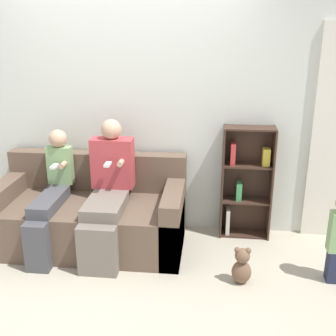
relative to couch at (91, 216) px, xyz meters
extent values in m
plane|color=#B2A893|center=(0.31, -0.54, -0.29)|extent=(14.00, 14.00, 0.00)
cube|color=silver|center=(0.31, 0.49, 0.98)|extent=(10.00, 0.06, 2.55)
cube|color=brown|center=(0.00, -0.11, -0.06)|extent=(1.84, 0.73, 0.46)
cube|color=brown|center=(0.00, 0.34, 0.13)|extent=(1.84, 0.17, 0.85)
cube|color=brown|center=(-0.83, -0.11, 0.02)|extent=(0.18, 0.73, 0.64)
cube|color=brown|center=(0.83, -0.11, 0.02)|extent=(0.18, 0.73, 0.64)
cube|color=#70665B|center=(0.21, -0.54, -0.06)|extent=(0.35, 0.12, 0.46)
cube|color=#70665B|center=(0.21, -0.22, 0.22)|extent=(0.35, 0.53, 0.11)
cube|color=#B73D42|center=(0.21, 0.14, 0.52)|extent=(0.41, 0.18, 0.49)
sphere|color=tan|center=(0.21, 0.14, 0.86)|extent=(0.19, 0.19, 0.19)
cylinder|color=tan|center=(0.33, 0.00, 0.57)|extent=(0.05, 0.10, 0.05)
cube|color=white|center=(0.21, -0.05, 0.57)|extent=(0.05, 0.12, 0.02)
cube|color=#47474C|center=(-0.33, -0.54, -0.06)|extent=(0.21, 0.12, 0.46)
cube|color=#47474C|center=(-0.33, -0.18, 0.22)|extent=(0.21, 0.60, 0.11)
cube|color=#84AD70|center=(-0.33, 0.18, 0.47)|extent=(0.25, 0.11, 0.38)
sphere|color=tan|center=(-0.33, 0.18, 0.74)|extent=(0.18, 0.18, 0.18)
cylinder|color=tan|center=(-0.27, 0.07, 0.50)|extent=(0.05, 0.10, 0.05)
cube|color=white|center=(-0.33, 0.02, 0.50)|extent=(0.05, 0.12, 0.02)
cube|color=#3D281E|center=(1.29, 0.34, 0.28)|extent=(0.02, 0.22, 1.16)
cube|color=#3D281E|center=(1.78, 0.34, 0.28)|extent=(0.02, 0.22, 1.16)
cube|color=#3D281E|center=(1.53, 0.44, 0.28)|extent=(0.50, 0.02, 1.16)
cube|color=#3D281E|center=(1.53, 0.34, -0.28)|extent=(0.47, 0.19, 0.02)
cube|color=#3D281E|center=(1.53, 0.34, 0.10)|extent=(0.47, 0.19, 0.02)
cube|color=#3D281E|center=(1.53, 0.34, 0.47)|extent=(0.47, 0.19, 0.02)
cube|color=#3D281E|center=(1.53, 0.34, 0.85)|extent=(0.47, 0.19, 0.02)
cube|color=#C63838|center=(1.38, 0.34, 0.59)|extent=(0.05, 0.13, 0.22)
cube|color=gold|center=(1.71, 0.34, 0.57)|extent=(0.07, 0.10, 0.18)
cube|color=#429956|center=(1.46, 0.34, 0.20)|extent=(0.05, 0.11, 0.19)
cube|color=beige|center=(1.37, 0.34, -0.14)|extent=(0.04, 0.15, 0.28)
ellipsoid|color=brown|center=(1.46, -0.54, -0.19)|extent=(0.17, 0.14, 0.21)
sphere|color=brown|center=(1.46, -0.54, -0.03)|extent=(0.13, 0.13, 0.13)
sphere|color=brown|center=(1.42, -0.54, 0.02)|extent=(0.05, 0.05, 0.05)
sphere|color=brown|center=(1.51, -0.54, 0.02)|extent=(0.05, 0.05, 0.05)
camera|label=1|loc=(1.17, -3.68, 1.82)|focal=45.00mm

